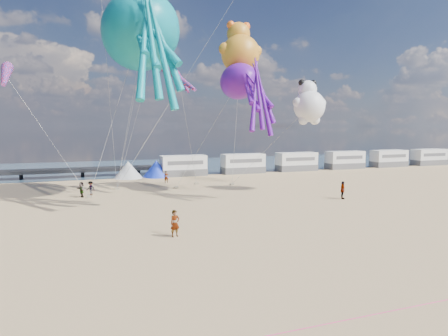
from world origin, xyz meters
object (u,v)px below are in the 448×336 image
(motorhome_0, at_px, (184,166))
(beachgoer_4, at_px, (81,190))
(motorhome_3, at_px, (345,160))
(motorhome_4, at_px, (389,158))
(tent_blue, at_px, (156,169))
(beachgoer_5, at_px, (166,177))
(windsock_mid, at_px, (179,79))
(beachgoer_3, at_px, (343,190))
(beachgoer_2, at_px, (91,188))
(kite_octopus_purple, at_px, (239,81))
(tent_white, at_px, (128,170))
(motorhome_5, at_px, (429,157))
(windsock_right, at_px, (182,82))
(motorhome_1, at_px, (243,164))
(sandbag_a, at_px, (89,197))
(standing_person, at_px, (175,223))
(sandbag_d, at_px, (197,183))
(kite_teddy_orange, at_px, (240,54))
(sandbag_e, at_px, (117,188))
(windsock_left, at_px, (6,75))
(sandbag_c, at_px, (232,184))
(kite_octopus_teal, at_px, (140,32))
(motorhome_2, at_px, (296,162))
(sandbag_b, at_px, (176,188))
(kite_panda, at_px, (309,106))

(motorhome_0, bearing_deg, beachgoer_4, -136.29)
(motorhome_3, distance_m, motorhome_4, 9.50)
(tent_blue, relative_size, beachgoer_5, 2.61)
(windsock_mid, bearing_deg, beachgoer_3, -50.35)
(tent_blue, relative_size, beachgoer_2, 2.67)
(motorhome_4, relative_size, kite_octopus_purple, 0.65)
(tent_white, distance_m, beachgoer_2, 13.97)
(motorhome_5, relative_size, windsock_right, 1.25)
(motorhome_1, distance_m, beachgoer_4, 27.51)
(windsock_right, bearing_deg, motorhome_5, 10.39)
(beachgoer_3, distance_m, sandbag_a, 25.67)
(standing_person, bearing_deg, kite_octopus_purple, 40.99)
(beachgoer_4, bearing_deg, motorhome_0, 112.02)
(tent_white, relative_size, beachgoer_5, 2.61)
(sandbag_d, xyz_separation_m, kite_teddy_orange, (3.74, -5.23, 15.22))
(sandbag_e, distance_m, kite_octopus_purple, 18.53)
(motorhome_1, bearing_deg, motorhome_3, 0.00)
(beachgoer_5, distance_m, sandbag_e, 7.22)
(windsock_left, xyz_separation_m, windsock_mid, (16.30, 0.13, 0.38))
(standing_person, height_order, kite_octopus_purple, kite_octopus_purple)
(motorhome_1, bearing_deg, beachgoer_3, -88.26)
(motorhome_1, xyz_separation_m, sandbag_c, (-6.23, -11.26, -1.39))
(sandbag_a, bearing_deg, motorhome_3, 18.94)
(motorhome_5, distance_m, kite_octopus_purple, 49.24)
(kite_teddy_orange, bearing_deg, kite_octopus_purple, -98.77)
(motorhome_3, distance_m, beachgoer_3, 30.10)
(tent_white, bearing_deg, kite_octopus_teal, -90.71)
(motorhome_2, relative_size, beachgoer_3, 3.68)
(tent_white, height_order, sandbag_b, tent_white)
(motorhome_4, bearing_deg, sandbag_e, -168.66)
(sandbag_a, bearing_deg, windsock_right, 12.84)
(sandbag_c, bearing_deg, windsock_left, -170.99)
(motorhome_2, relative_size, sandbag_d, 13.20)
(motorhome_4, height_order, kite_panda, kite_panda)
(kite_panda, bearing_deg, sandbag_c, 148.08)
(sandbag_a, xyz_separation_m, sandbag_b, (9.77, 3.00, 0.00))
(motorhome_2, distance_m, motorhome_4, 19.00)
(windsock_mid, bearing_deg, beachgoer_2, 149.13)
(motorhome_0, bearing_deg, sandbag_e, -137.06)
(beachgoer_5, bearing_deg, kite_teddy_orange, -42.94)
(windsock_mid, bearing_deg, motorhome_2, 14.31)
(sandbag_c, bearing_deg, kite_teddy_orange, -94.09)
(motorhome_2, distance_m, windsock_mid, 29.62)
(windsock_left, bearing_deg, sandbag_d, 12.24)
(windsock_mid, bearing_deg, motorhome_0, 55.82)
(motorhome_5, height_order, sandbag_c, motorhome_5)
(beachgoer_4, xyz_separation_m, sandbag_d, (13.65, 4.60, -0.67))
(sandbag_b, distance_m, windsock_right, 12.15)
(windsock_mid, bearing_deg, tent_blue, 70.79)
(motorhome_3, relative_size, sandbag_c, 13.20)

